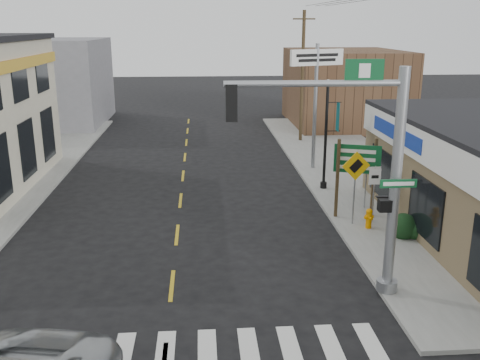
{
  "coord_description": "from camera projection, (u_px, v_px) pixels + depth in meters",
  "views": [
    {
      "loc": [
        0.95,
        -10.53,
        7.51
      ],
      "look_at": [
        2.15,
        5.49,
        2.8
      ],
      "focal_mm": 40.0,
      "sensor_mm": 36.0,
      "label": 1
    }
  ],
  "objects": [
    {
      "name": "sidewalk_right",
      "position": [
        373.0,
        188.0,
        25.19
      ],
      "size": [
        6.0,
        38.0,
        0.13
      ],
      "primitive_type": "cube",
      "color": "gray",
      "rests_on": "ground"
    },
    {
      "name": "center_line",
      "position": [
        177.0,
        235.0,
        19.77
      ],
      "size": [
        0.12,
        56.0,
        0.01
      ],
      "primitive_type": "cube",
      "color": "gold",
      "rests_on": "ground"
    },
    {
      "name": "crosswalk",
      "position": [
        165.0,
        357.0,
        12.5
      ],
      "size": [
        11.0,
        2.2,
        0.01
      ],
      "primitive_type": "cube",
      "color": "silver",
      "rests_on": "ground"
    },
    {
      "name": "bldg_distant_right",
      "position": [
        344.0,
        88.0,
        40.9
      ],
      "size": [
        8.0,
        10.0,
        5.6
      ],
      "primitive_type": "cube",
      "color": "brown",
      "rests_on": "ground"
    },
    {
      "name": "bldg_distant_left",
      "position": [
        44.0,
        82.0,
        41.05
      ],
      "size": [
        9.0,
        10.0,
        6.4
      ],
      "primitive_type": "cube",
      "color": "slate",
      "rests_on": "ground"
    },
    {
      "name": "traffic_signal_pole",
      "position": [
        369.0,
        160.0,
        14.25
      ],
      "size": [
        5.15,
        0.39,
        6.52
      ],
      "rotation": [
        0.0,
        0.0,
        -0.01
      ],
      "color": "#919499",
      "rests_on": "sidewalk_right"
    },
    {
      "name": "guide_sign",
      "position": [
        357.0,
        167.0,
        20.75
      ],
      "size": [
        1.79,
        0.14,
        3.14
      ],
      "rotation": [
        0.0,
        0.0,
        -0.34
      ],
      "color": "#473721",
      "rests_on": "sidewalk_right"
    },
    {
      "name": "fire_hydrant",
      "position": [
        369.0,
        217.0,
        19.96
      ],
      "size": [
        0.24,
        0.24,
        0.77
      ],
      "rotation": [
        0.0,
        0.0,
        0.31
      ],
      "color": "#D47B00",
      "rests_on": "sidewalk_right"
    },
    {
      "name": "ped_crossing_sign",
      "position": [
        355.0,
        175.0,
        19.96
      ],
      "size": [
        1.11,
        0.08,
        2.85
      ],
      "rotation": [
        0.0,
        0.0,
        0.12
      ],
      "color": "gray",
      "rests_on": "sidewalk_right"
    },
    {
      "name": "lamp_post",
      "position": [
        327.0,
        126.0,
        24.16
      ],
      "size": [
        0.65,
        0.51,
        5.01
      ],
      "rotation": [
        0.0,
        0.0,
        0.14
      ],
      "color": "black",
      "rests_on": "sidewalk_right"
    },
    {
      "name": "dance_center_sign",
      "position": [
        316.0,
        75.0,
        27.15
      ],
      "size": [
        3.03,
        0.19,
        6.43
      ],
      "rotation": [
        0.0,
        0.0,
        0.35
      ],
      "color": "gray",
      "rests_on": "sidewalk_right"
    },
    {
      "name": "shrub_back",
      "position": [
        403.0,
        227.0,
        19.19
      ],
      "size": [
        0.98,
        0.98,
        0.74
      ],
      "primitive_type": "ellipsoid",
      "color": "black",
      "rests_on": "sidewalk_right"
    },
    {
      "name": "utility_pole_far",
      "position": [
        302.0,
        75.0,
        34.04
      ],
      "size": [
        1.42,
        0.21,
        8.19
      ],
      "rotation": [
        0.0,
        0.0,
        0.09
      ],
      "color": "#473925",
      "rests_on": "sidewalk_right"
    }
  ]
}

